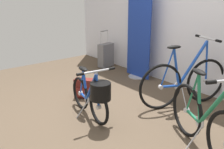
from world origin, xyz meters
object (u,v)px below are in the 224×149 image
display_bike_left (184,81)px  display_bike_right (205,122)px  backpack_on_floor (84,88)px  floor_banner_stand (139,38)px  folding_bike_foreground (93,95)px  rolling_suitcase (106,55)px

display_bike_left → display_bike_right: 1.17m
display_bike_right → backpack_on_floor: size_ratio=3.72×
floor_banner_stand → folding_bike_foreground: size_ratio=1.72×
display_bike_left → backpack_on_floor: (-1.19, -0.99, -0.23)m
folding_bike_foreground → backpack_on_floor: bearing=156.0°
folding_bike_foreground → display_bike_right: bearing=20.4°
rolling_suitcase → backpack_on_floor: size_ratio=2.48×
floor_banner_stand → display_bike_left: bearing=-16.4°
display_bike_left → display_bike_right: bearing=-44.1°
folding_bike_foreground → display_bike_left: bearing=69.7°
floor_banner_stand → folding_bike_foreground: floor_banner_stand is taller
display_bike_left → backpack_on_floor: 1.56m
floor_banner_stand → backpack_on_floor: floor_banner_stand is taller
floor_banner_stand → display_bike_right: floor_banner_stand is taller
floor_banner_stand → backpack_on_floor: 1.54m
floor_banner_stand → rolling_suitcase: 1.08m
floor_banner_stand → folding_bike_foreground: 1.97m
display_bike_left → backpack_on_floor: bearing=-140.2°
folding_bike_foreground → rolling_suitcase: rolling_suitcase is taller
folding_bike_foreground → floor_banner_stand: bearing=117.5°
floor_banner_stand → display_bike_right: 2.56m
folding_bike_foreground → display_bike_left: size_ratio=0.73×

